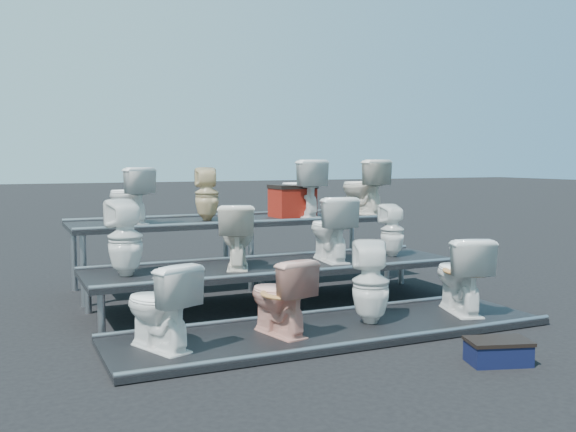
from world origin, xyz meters
name	(u,v)px	position (x,y,z in m)	size (l,w,h in m)	color
ground	(277,305)	(0.00, 0.00, 0.00)	(80.00, 80.00, 0.00)	black
tier_front	(333,331)	(0.00, -1.30, 0.03)	(4.20, 1.20, 0.06)	black
tier_mid	(277,285)	(0.00, 0.00, 0.23)	(4.20, 1.20, 0.46)	black
tier_back	(238,252)	(0.00, 1.30, 0.43)	(4.20, 1.20, 0.86)	black
toilet_0	(159,306)	(-1.63, -1.30, 0.42)	(0.41, 0.71, 0.73)	white
toilet_1	(279,296)	(-0.54, -1.30, 0.41)	(0.39, 0.68, 0.70)	#D89786
toilet_2	(371,282)	(0.41, -1.30, 0.46)	(0.36, 0.36, 0.79)	white
toilet_3	(460,274)	(1.49, -1.30, 0.45)	(0.44, 0.77, 0.79)	white
toilet_4	(125,238)	(-1.66, 0.00, 0.85)	(0.35, 0.36, 0.77)	white
toilet_5	(237,236)	(-0.48, 0.00, 0.81)	(0.39, 0.68, 0.69)	silver
toilet_6	(330,229)	(0.67, 0.00, 0.84)	(0.42, 0.74, 0.75)	white
toilet_7	(392,230)	(1.51, 0.00, 0.78)	(0.28, 0.29, 0.63)	white
toilet_8	(129,195)	(-1.38, 1.30, 1.20)	(0.38, 0.66, 0.68)	white
toilet_9	(207,194)	(-0.41, 1.30, 1.20)	(0.30, 0.31, 0.67)	beige
toilet_10	(300,188)	(0.90, 1.30, 1.24)	(0.43, 0.75, 0.77)	white
toilet_11	(363,187)	(1.87, 1.30, 1.24)	(0.43, 0.75, 0.77)	silver
red_crate	(292,203)	(0.79, 1.31, 1.05)	(0.53, 0.42, 0.38)	maroon
step_stool	(498,353)	(0.79, -2.62, 0.08)	(0.47, 0.28, 0.17)	black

